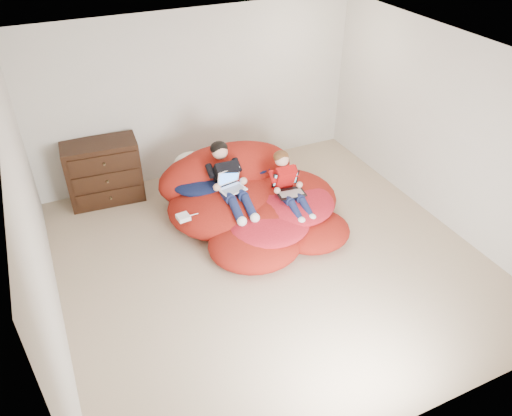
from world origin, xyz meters
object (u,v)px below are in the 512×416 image
(dresser, at_px, (104,172))
(laptop_white, at_px, (231,184))
(younger_boy, at_px, (288,182))
(laptop_black, at_px, (288,187))
(older_boy, at_px, (228,177))
(beanbag_pile, at_px, (251,200))

(dresser, height_order, laptop_white, dresser)
(younger_boy, distance_m, laptop_black, 0.06)
(older_boy, height_order, younger_boy, older_boy)
(older_boy, xyz_separation_m, laptop_black, (0.70, -0.38, -0.12))
(dresser, xyz_separation_m, beanbag_pile, (1.73, -1.29, -0.20))
(beanbag_pile, relative_size, laptop_black, 6.02)
(dresser, xyz_separation_m, laptop_white, (1.43, -1.31, 0.17))
(laptop_white, bearing_deg, dresser, 137.51)
(dresser, bearing_deg, older_boy, -40.39)
(dresser, relative_size, younger_boy, 1.17)
(beanbag_pile, distance_m, younger_boy, 0.61)
(beanbag_pile, relative_size, laptop_white, 6.48)
(dresser, distance_m, younger_boy, 2.66)
(younger_boy, height_order, laptop_white, younger_boy)
(dresser, distance_m, beanbag_pile, 2.17)
(beanbag_pile, bearing_deg, older_boy, 167.25)
(beanbag_pile, distance_m, laptop_black, 0.59)
(laptop_white, bearing_deg, younger_boy, -20.97)
(younger_boy, distance_m, laptop_white, 0.75)
(younger_boy, bearing_deg, dresser, 143.48)
(laptop_white, bearing_deg, laptop_black, -22.28)
(beanbag_pile, bearing_deg, dresser, 143.43)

